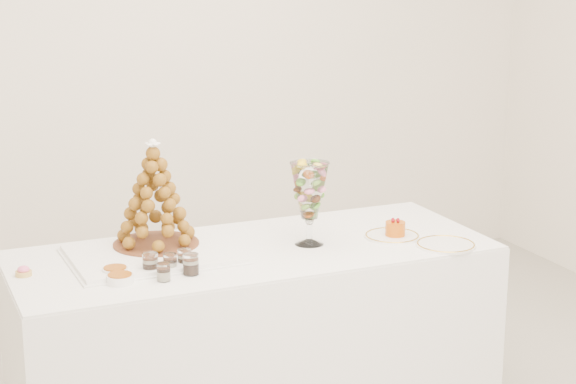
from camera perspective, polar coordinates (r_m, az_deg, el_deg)
name	(u,v)px	position (r m, az deg, el deg)	size (l,w,h in m)	color
buffet_table	(254,334)	(3.87, -2.04, -8.41)	(1.88, 0.77, 0.71)	white
lace_tray	(153,254)	(3.68, -8.01, -3.68)	(0.61, 0.46, 0.02)	white
macaron_vase	(309,192)	(3.75, 1.28, 0.02)	(0.15, 0.15, 0.33)	white
cake_plate	(392,236)	(3.91, 6.19, -2.63)	(0.22, 0.22, 0.01)	white
spare_plate	(446,245)	(3.83, 9.33, -3.12)	(0.23, 0.23, 0.01)	white
pink_tart	(24,272)	(3.57, -15.40, -4.57)	(0.06, 0.06, 0.04)	tan
verrine_a	(150,263)	(3.50, -8.16, -4.20)	(0.06, 0.06, 0.08)	white
verrine_b	(170,263)	(3.51, -7.00, -4.18)	(0.05, 0.05, 0.07)	white
verrine_c	(184,258)	(3.55, -6.15, -3.92)	(0.05, 0.05, 0.07)	white
verrine_d	(164,272)	(3.42, -7.38, -4.72)	(0.05, 0.05, 0.06)	white
verrine_e	(191,264)	(3.47, -5.78, -4.28)	(0.06, 0.06, 0.08)	white
ramekin_back	(115,272)	(3.50, -10.20, -4.68)	(0.09, 0.09, 0.03)	white
ramekin_front	(120,279)	(3.42, -9.92, -5.10)	(0.10, 0.10, 0.03)	white
croquembouche	(154,194)	(3.72, -7.92, -0.11)	(0.35, 0.35, 0.42)	brown
mousse_cake	(395,228)	(3.90, 6.37, -2.16)	(0.08, 0.08, 0.07)	#C45309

